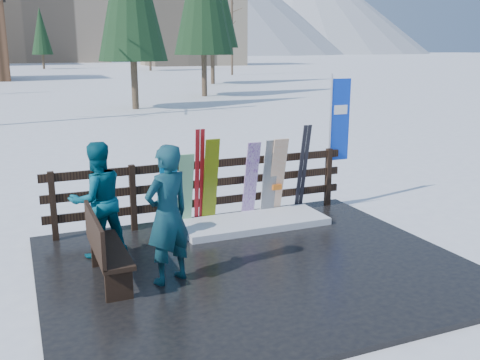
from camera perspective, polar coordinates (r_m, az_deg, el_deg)
name	(u,v)px	position (r m, az deg, el deg)	size (l,w,h in m)	color
ground	(255,269)	(7.94, 1.61, -9.46)	(700.00, 700.00, 0.00)	white
deck	(255,266)	(7.93, 1.61, -9.20)	(6.00, 5.00, 0.08)	black
fence	(205,186)	(9.64, -3.79, -0.62)	(5.60, 0.10, 1.15)	black
snow_patch	(253,222)	(9.53, 1.45, -4.53)	(2.61, 1.00, 0.12)	white
bench	(104,246)	(7.35, -14.34, -6.87)	(0.41, 1.50, 0.97)	black
snowboard_0	(168,191)	(9.22, -7.69, -1.12)	(0.30, 0.03, 1.42)	#088DCF
snowboard_1	(185,191)	(9.31, -5.85, -1.13)	(0.26, 0.03, 1.36)	white
snowboard_2	(210,182)	(9.42, -3.17, -0.17)	(0.26, 0.03, 1.59)	#C8E306
snowboard_3	(251,180)	(9.72, 1.16, -0.05)	(0.25, 0.03, 1.49)	white
snowboard_4	(270,178)	(9.87, 3.17, 0.18)	(0.28, 0.03, 1.48)	black
snowboard_5	(277,177)	(9.94, 3.98, 0.31)	(0.29, 0.03, 1.51)	white
ski_pair_a	(199,177)	(9.41, -4.35, 0.30)	(0.16, 0.21, 1.73)	#A51419
ski_pair_b	(303,168)	(10.24, 6.71, 1.26)	(0.16, 0.32, 1.69)	black
rental_flag	(338,125)	(10.73, 10.36, 5.82)	(0.45, 0.04, 2.60)	silver
person_front	(168,215)	(7.10, -7.73, -3.69)	(0.68, 0.45, 1.88)	#114E4D
person_back	(98,200)	(8.23, -14.95, -2.05)	(0.85, 0.66, 1.75)	#085064
resort_buildings	(26,15)	(122.29, -21.89, 16.01)	(73.00, 87.60, 22.60)	tan
trees	(83,21)	(56.89, -16.44, 15.92)	(42.17, 68.75, 12.89)	#382B1E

